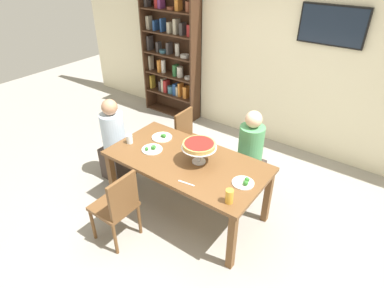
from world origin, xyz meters
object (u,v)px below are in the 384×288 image
(chair_far_left, at_px, (190,139))
(salad_plate_near_diner, at_px, (244,182))
(dining_table, at_px, (187,166))
(chair_near_left, at_px, (118,205))
(cutlery_knife_near, at_px, (192,141))
(diner_head_west, at_px, (115,145))
(bookshelf, at_px, (172,54))
(television, at_px, (332,25))
(salad_plate_spare, at_px, (162,137))
(water_glass_clear_near, at_px, (194,143))
(salad_plate_far_diner, at_px, (152,149))
(cutlery_fork_near, at_px, (186,183))
(deep_dish_pizza_stand, at_px, (199,146))
(beer_glass_amber_tall, at_px, (229,196))
(water_glass_clear_far, at_px, (130,139))
(diner_far_right, at_px, (249,159))

(chair_far_left, distance_m, salad_plate_near_diner, 1.43)
(chair_far_left, bearing_deg, salad_plate_near_diner, 58.69)
(dining_table, bearing_deg, chair_far_left, 123.77)
(chair_near_left, relative_size, cutlery_knife_near, 4.83)
(diner_head_west, bearing_deg, chair_near_left, -41.19)
(bookshelf, xyz_separation_m, cutlery_knife_near, (1.66, -1.66, -0.37))
(bookshelf, xyz_separation_m, chair_far_left, (1.35, -1.29, -0.63))
(television, height_order, salad_plate_spare, television)
(bookshelf, relative_size, water_glass_clear_near, 20.62)
(salad_plate_far_diner, height_order, cutlery_fork_near, salad_plate_far_diner)
(diner_head_west, height_order, cutlery_knife_near, diner_head_west)
(dining_table, height_order, chair_near_left, chair_near_left)
(television, relative_size, diner_head_west, 0.72)
(chair_far_left, xyz_separation_m, cutlery_knife_near, (0.30, -0.37, 0.26))
(bookshelf, height_order, cutlery_knife_near, bookshelf)
(salad_plate_far_diner, bearing_deg, deep_dish_pizza_stand, 12.39)
(deep_dish_pizza_stand, bearing_deg, dining_table, -162.35)
(salad_plate_spare, height_order, water_glass_clear_near, water_glass_clear_near)
(chair_far_left, bearing_deg, deep_dish_pizza_stand, 42.22)
(dining_table, xyz_separation_m, chair_far_left, (-0.48, 0.72, -0.17))
(diner_head_west, xyz_separation_m, cutlery_knife_near, (1.00, 0.36, 0.25))
(cutlery_fork_near, bearing_deg, cutlery_knife_near, 113.83)
(chair_far_left, distance_m, salad_plate_far_diner, 0.85)
(television, relative_size, beer_glass_amber_tall, 5.82)
(diner_head_west, xyz_separation_m, salad_plate_far_diner, (0.75, -0.07, 0.27))
(diner_head_west, relative_size, salad_plate_spare, 4.65)
(cutlery_knife_near, bearing_deg, salad_plate_spare, 2.82)
(diner_head_west, distance_m, chair_near_left, 1.16)
(beer_glass_amber_tall, height_order, cutlery_fork_near, beer_glass_amber_tall)
(salad_plate_spare, bearing_deg, salad_plate_far_diner, -72.81)
(dining_table, distance_m, beer_glass_amber_tall, 0.81)
(diner_head_west, xyz_separation_m, chair_near_left, (0.88, -0.77, -0.01))
(chair_far_left, relative_size, water_glass_clear_far, 8.35)
(cutlery_fork_near, bearing_deg, salad_plate_far_diner, 151.47)
(dining_table, xyz_separation_m, diner_far_right, (0.41, 0.74, -0.16))
(dining_table, height_order, diner_head_west, diner_head_west)
(diner_far_right, distance_m, cutlery_knife_near, 0.75)
(dining_table, bearing_deg, chair_near_left, -111.36)
(bookshelf, distance_m, water_glass_clear_far, 2.41)
(water_glass_clear_near, bearing_deg, beer_glass_amber_tall, -35.44)
(deep_dish_pizza_stand, bearing_deg, chair_far_left, 132.22)
(chair_far_left, distance_m, cutlery_knife_near, 0.54)
(television, xyz_separation_m, cutlery_knife_near, (-0.89, -1.75, -1.15))
(television, xyz_separation_m, diner_head_west, (-1.89, -2.12, -1.40))
(diner_head_west, distance_m, salad_plate_near_diner, 1.91)
(salad_plate_near_diner, bearing_deg, television, 89.99)
(chair_near_left, height_order, deep_dish_pizza_stand, deep_dish_pizza_stand)
(chair_far_left, height_order, salad_plate_near_diner, chair_far_left)
(dining_table, relative_size, beer_glass_amber_tall, 12.58)
(salad_plate_far_diner, xyz_separation_m, cutlery_fork_near, (0.68, -0.25, -0.02))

